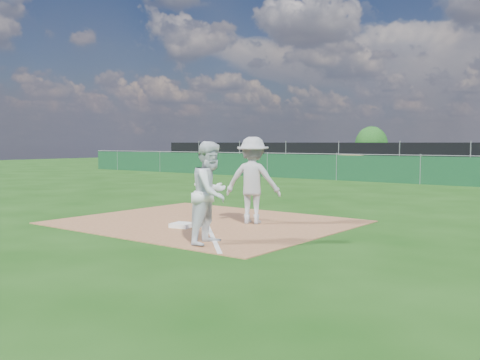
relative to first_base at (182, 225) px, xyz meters
The scene contains 12 objects.
ground 9.88m from the first_base, 90.67° to the left, with size 90.00×90.00×0.00m, color #15410E.
infield_dirt 0.89m from the first_base, 97.50° to the left, with size 6.00×5.00×0.02m, color #96603C.
foul_line 0.89m from the first_base, 97.50° to the left, with size 0.08×7.00×0.01m, color white.
green_fence 14.89m from the first_base, 90.44° to the left, with size 44.00×0.05×1.20m, color #103D20.
dirt_mound 19.08m from the first_base, 105.55° to the left, with size 3.38×2.60×1.17m, color olive.
black_fence 22.89m from the first_base, 90.29° to the left, with size 46.00×0.04×1.80m, color black.
first_base is the anchor object (origin of this frame).
play_at_first 1.82m from the first_base, 57.36° to the left, with size 2.43×1.11×1.89m.
runner 2.07m from the first_base, 30.67° to the right, with size 0.88×0.69×1.81m, color white.
car_left 28.00m from the first_base, 102.29° to the left, with size 1.89×4.69×1.60m, color #9DA0A4.
car_mid 27.15m from the first_base, 96.14° to the left, with size 1.71×4.92×1.62m, color black.
tree_left 34.23m from the first_base, 107.37° to the left, with size 2.62×2.62×3.11m.
Camera 1 is at (7.85, -7.94, 1.79)m, focal length 40.00 mm.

